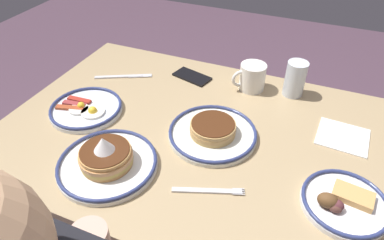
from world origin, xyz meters
name	(u,v)px	position (x,y,z in m)	size (l,w,h in m)	color
dining_table	(208,160)	(0.00, 0.00, 0.64)	(1.31, 0.84, 0.75)	tan
plate_near_main	(213,132)	(-0.01, 0.01, 0.77)	(0.27, 0.27, 0.05)	silver
plate_center_pancakes	(344,202)	(-0.40, 0.13, 0.77)	(0.21, 0.21, 0.05)	white
plate_far_companion	(86,109)	(0.42, 0.05, 0.77)	(0.24, 0.24, 0.04)	silver
plate_far_side	(107,161)	(0.21, 0.24, 0.78)	(0.28, 0.28, 0.11)	white
coffee_mug	(252,77)	(-0.05, -0.30, 0.80)	(0.11, 0.10, 0.10)	white
drinking_glass	(295,80)	(-0.20, -0.33, 0.81)	(0.07, 0.07, 0.13)	silver
cell_phone	(192,77)	(0.18, -0.29, 0.76)	(0.14, 0.07, 0.01)	black
paper_napkin	(343,137)	(-0.39, -0.14, 0.76)	(0.15, 0.14, 0.00)	white
fork_near	(209,191)	(-0.08, 0.21, 0.76)	(0.18, 0.08, 0.01)	silver
butter_knife	(123,76)	(0.43, -0.19, 0.76)	(0.20, 0.12, 0.01)	silver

